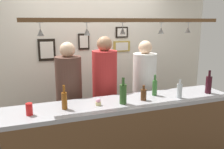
# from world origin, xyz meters

# --- Properties ---
(back_wall) EXTENTS (4.40, 0.06, 2.60)m
(back_wall) POSITION_xyz_m (0.00, 1.10, 1.30)
(back_wall) COLOR silver
(back_wall) RESTS_ON ground_plane
(bar_counter) EXTENTS (2.70, 0.55, 1.03)m
(bar_counter) POSITION_xyz_m (0.00, -0.51, 0.69)
(bar_counter) COLOR #99999E
(bar_counter) RESTS_ON ground_plane
(overhead_glass_rack) EXTENTS (2.20, 0.36, 0.04)m
(overhead_glass_rack) POSITION_xyz_m (0.00, -0.30, 1.94)
(overhead_glass_rack) COLOR brown
(hanging_wineglass_far_left) EXTENTS (0.07, 0.07, 0.13)m
(hanging_wineglass_far_left) POSITION_xyz_m (-0.90, -0.30, 1.83)
(hanging_wineglass_far_left) COLOR silver
(hanging_wineglass_far_left) RESTS_ON overhead_glass_rack
(hanging_wineglass_left) EXTENTS (0.07, 0.07, 0.13)m
(hanging_wineglass_left) POSITION_xyz_m (-0.44, -0.34, 1.83)
(hanging_wineglass_left) COLOR silver
(hanging_wineglass_left) RESTS_ON overhead_glass_rack
(hanging_wineglass_center_left) EXTENTS (0.07, 0.07, 0.13)m
(hanging_wineglass_center_left) POSITION_xyz_m (-0.00, -0.25, 1.83)
(hanging_wineglass_center_left) COLOR silver
(hanging_wineglass_center_left) RESTS_ON overhead_glass_rack
(hanging_wineglass_center) EXTENTS (0.07, 0.07, 0.13)m
(hanging_wineglass_center) POSITION_xyz_m (0.45, -0.33, 1.83)
(hanging_wineglass_center) COLOR silver
(hanging_wineglass_center) RESTS_ON overhead_glass_rack
(hanging_wineglass_center_right) EXTENTS (0.07, 0.07, 0.13)m
(hanging_wineglass_center_right) POSITION_xyz_m (0.90, -0.23, 1.83)
(hanging_wineglass_center_right) COLOR silver
(hanging_wineglass_center_right) RESTS_ON overhead_glass_rack
(person_left_brown_shirt) EXTENTS (0.34, 0.34, 1.68)m
(person_left_brown_shirt) POSITION_xyz_m (-0.54, 0.27, 1.01)
(person_left_brown_shirt) COLOR #2D334C
(person_left_brown_shirt) RESTS_ON ground_plane
(person_middle_red_shirt) EXTENTS (0.34, 0.34, 1.74)m
(person_middle_red_shirt) POSITION_xyz_m (-0.05, 0.27, 1.05)
(person_middle_red_shirt) COLOR #2D334C
(person_middle_red_shirt) RESTS_ON ground_plane
(person_right_white_patterned_shirt) EXTENTS (0.34, 0.34, 1.67)m
(person_right_white_patterned_shirt) POSITION_xyz_m (0.57, 0.27, 1.00)
(person_right_white_patterned_shirt) COLOR #2D334C
(person_right_white_patterned_shirt) RESTS_ON ground_plane
(bottle_wine_dark_red) EXTENTS (0.08, 0.08, 0.30)m
(bottle_wine_dark_red) POSITION_xyz_m (1.13, -0.42, 1.14)
(bottle_wine_dark_red) COLOR #380F19
(bottle_wine_dark_red) RESTS_ON bar_counter
(bottle_beer_amber_tall) EXTENTS (0.06, 0.06, 0.26)m
(bottle_beer_amber_tall) POSITION_xyz_m (-0.70, -0.36, 1.13)
(bottle_beer_amber_tall) COLOR brown
(bottle_beer_amber_tall) RESTS_ON bar_counter
(bottle_beer_green_import) EXTENTS (0.06, 0.06, 0.26)m
(bottle_beer_green_import) POSITION_xyz_m (0.43, -0.26, 1.13)
(bottle_beer_green_import) COLOR #336B2D
(bottle_beer_green_import) RESTS_ON bar_counter
(bottle_soda_clear) EXTENTS (0.06, 0.06, 0.23)m
(bottle_soda_clear) POSITION_xyz_m (0.66, -0.46, 1.12)
(bottle_soda_clear) COLOR silver
(bottle_soda_clear) RESTS_ON bar_counter
(bottle_champagne_green) EXTENTS (0.08, 0.08, 0.30)m
(bottle_champagne_green) POSITION_xyz_m (-0.06, -0.42, 1.14)
(bottle_champagne_green) COLOR #2D5623
(bottle_champagne_green) RESTS_ON bar_counter
(bottle_beer_brown_stubby) EXTENTS (0.07, 0.07, 0.18)m
(bottle_beer_brown_stubby) POSITION_xyz_m (0.22, -0.39, 1.10)
(bottle_beer_brown_stubby) COLOR #512D14
(bottle_beer_brown_stubby) RESTS_ON bar_counter
(drink_can) EXTENTS (0.07, 0.07, 0.12)m
(drink_can) POSITION_xyz_m (-1.06, -0.41, 1.09)
(drink_can) COLOR red
(drink_can) RESTS_ON bar_counter
(cupcake) EXTENTS (0.06, 0.06, 0.08)m
(cupcake) POSITION_xyz_m (-0.34, -0.37, 1.06)
(cupcake) COLOR beige
(cupcake) RESTS_ON bar_counter
(picture_frame_lower_pair) EXTENTS (0.30, 0.02, 0.18)m
(picture_frame_lower_pair) POSITION_xyz_m (0.53, 1.06, 1.51)
(picture_frame_lower_pair) COLOR #B29338
(picture_frame_lower_pair) RESTS_ON back_wall
(picture_frame_crest) EXTENTS (0.18, 0.02, 0.26)m
(picture_frame_crest) POSITION_xyz_m (-0.14, 1.06, 1.61)
(picture_frame_crest) COLOR black
(picture_frame_crest) RESTS_ON back_wall
(picture_frame_caricature) EXTENTS (0.26, 0.02, 0.34)m
(picture_frame_caricature) POSITION_xyz_m (-0.73, 1.06, 1.50)
(picture_frame_caricature) COLOR black
(picture_frame_caricature) RESTS_ON back_wall
(picture_frame_upper_small) EXTENTS (0.22, 0.02, 0.18)m
(picture_frame_upper_small) POSITION_xyz_m (0.53, 1.06, 1.75)
(picture_frame_upper_small) COLOR black
(picture_frame_upper_small) RESTS_ON back_wall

